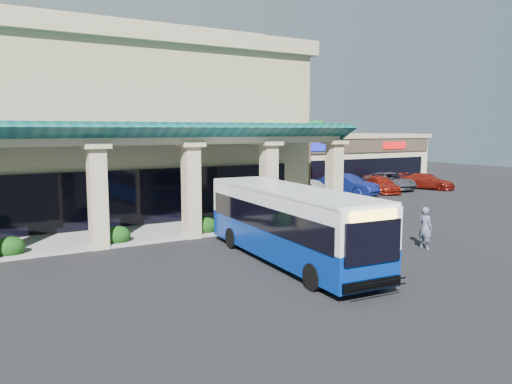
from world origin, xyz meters
TOP-DOWN VIEW (x-y plane):
  - ground at (0.00, 0.00)m, footprint 110.00×110.00m
  - main_building at (-8.00, 16.00)m, footprint 30.80×14.80m
  - arcade at (-8.00, 6.80)m, footprint 30.00×6.20m
  - strip_mall at (18.00, 24.00)m, footprint 22.50×12.50m
  - palm_0 at (8.50, 11.00)m, footprint 2.40×2.40m
  - palm_1 at (9.50, 14.00)m, footprint 2.40×2.40m
  - broadleaf_tree at (7.50, 19.00)m, footprint 2.60×2.60m
  - transit_bus at (-1.45, -1.00)m, footprint 3.31×10.93m
  - pedestrian at (5.07, -2.29)m, footprint 0.48×0.71m
  - car_silver at (10.44, 13.23)m, footprint 3.20×5.10m
  - car_white at (14.27, 13.54)m, footprint 3.26×5.51m
  - car_red at (18.01, 13.37)m, footprint 3.34×4.90m
  - car_gray at (20.29, 14.72)m, footprint 3.25×5.75m
  - car_extra at (23.53, 13.28)m, footprint 3.56×5.20m

SIDE VIEW (x-z plane):
  - ground at x=0.00m, z-range 0.00..0.00m
  - car_red at x=18.01m, z-range 0.00..1.32m
  - car_extra at x=23.53m, z-range 0.00..1.40m
  - car_gray at x=20.29m, z-range 0.00..1.52m
  - car_silver at x=10.44m, z-range 0.00..1.62m
  - car_white at x=14.27m, z-range 0.00..1.72m
  - pedestrian at x=5.07m, z-range 0.00..1.90m
  - transit_bus at x=-1.45m, z-range 0.00..3.01m
  - broadleaf_tree at x=7.50m, z-range 0.00..4.81m
  - strip_mall at x=18.00m, z-range 0.00..4.90m
  - arcade at x=-8.00m, z-range 0.00..5.70m
  - palm_1 at x=9.50m, z-range 0.00..5.80m
  - palm_0 at x=8.50m, z-range 0.00..6.60m
  - main_building at x=-8.00m, z-range 0.00..11.35m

